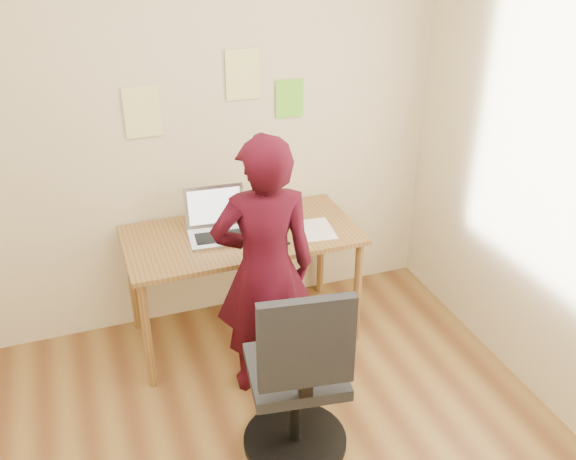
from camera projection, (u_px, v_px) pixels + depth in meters
name	position (u px, v px, depth m)	size (l,w,h in m)	color
room	(249.00, 269.00, 2.32)	(3.58, 3.58, 2.78)	brown
desk	(242.00, 246.00, 3.90)	(1.40, 0.70, 0.74)	olive
laptop	(218.00, 226.00, 3.82)	(0.39, 0.35, 0.26)	#AAAAB1
paper_sheet	(316.00, 229.00, 3.90)	(0.20, 0.29, 0.00)	white
phone	(280.00, 240.00, 3.77)	(0.09, 0.14, 0.01)	black
wall_note_left	(142.00, 112.00, 3.69)	(0.21, 0.00, 0.30)	#F0EA90
wall_note_mid	(243.00, 75.00, 3.80)	(0.21, 0.00, 0.30)	#F0EA90
wall_note_right	(290.00, 99.00, 3.97)	(0.18, 0.00, 0.24)	#70DB31
office_chair	(298.00, 385.00, 3.10)	(0.54, 0.54, 1.04)	black
person	(265.00, 270.00, 3.43)	(0.56, 0.37, 1.54)	#360712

